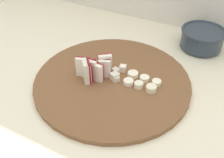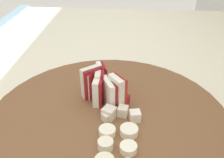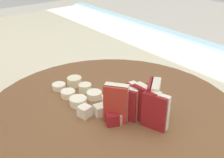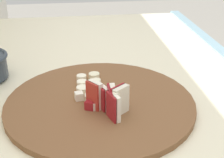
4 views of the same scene
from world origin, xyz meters
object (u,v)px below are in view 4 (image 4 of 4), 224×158
Objects in this scene: cutting_board at (100,103)px; apple_wedge_fan at (110,100)px; apple_dice_pile at (92,99)px; banana_slice_rows at (89,83)px.

cutting_board is 4.62× the size of apple_wedge_fan.
apple_dice_pile is (0.04, 0.04, -0.02)m from apple_wedge_fan.
apple_dice_pile is at bearing 111.87° from cutting_board.
apple_wedge_fan reaches higher than apple_dice_pile.
apple_dice_pile is 0.09m from banana_slice_rows.
apple_dice_pile reaches higher than banana_slice_rows.
banana_slice_rows is (0.08, 0.02, 0.01)m from cutting_board.
banana_slice_rows reaches higher than cutting_board.
apple_wedge_fan is 0.06m from apple_dice_pile.
banana_slice_rows is (0.09, 0.00, -0.00)m from apple_dice_pile.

